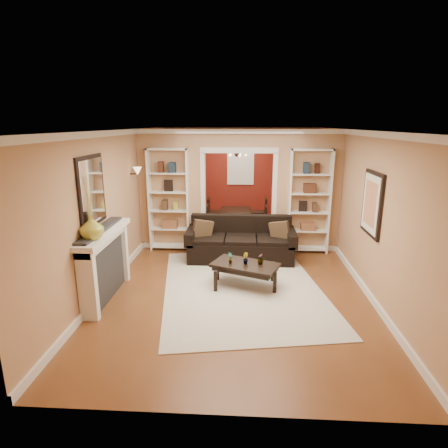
# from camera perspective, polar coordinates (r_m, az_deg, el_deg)

# --- Properties ---
(floor) EXTENTS (8.00, 8.00, 0.00)m
(floor) POSITION_cam_1_polar(r_m,az_deg,el_deg) (7.64, 1.95, -6.55)
(floor) COLOR brown
(floor) RESTS_ON ground
(ceiling) EXTENTS (8.00, 8.00, 0.00)m
(ceiling) POSITION_cam_1_polar(r_m,az_deg,el_deg) (7.10, 2.15, 14.15)
(ceiling) COLOR white
(ceiling) RESTS_ON ground
(wall_back) EXTENTS (8.00, 0.00, 8.00)m
(wall_back) POSITION_cam_1_polar(r_m,az_deg,el_deg) (11.20, 2.53, 7.56)
(wall_back) COLOR tan
(wall_back) RESTS_ON ground
(wall_front) EXTENTS (8.00, 0.00, 8.00)m
(wall_front) POSITION_cam_1_polar(r_m,az_deg,el_deg) (3.43, 0.46, -10.19)
(wall_front) COLOR tan
(wall_front) RESTS_ON ground
(wall_left) EXTENTS (0.00, 8.00, 8.00)m
(wall_left) POSITION_cam_1_polar(r_m,az_deg,el_deg) (7.64, -15.12, 3.50)
(wall_left) COLOR tan
(wall_left) RESTS_ON ground
(wall_right) EXTENTS (0.00, 8.00, 8.00)m
(wall_right) POSITION_cam_1_polar(r_m,az_deg,el_deg) (7.54, 19.42, 3.03)
(wall_right) COLOR tan
(wall_right) RESTS_ON ground
(partition_wall) EXTENTS (4.50, 0.15, 2.70)m
(partition_wall) POSITION_cam_1_polar(r_m,az_deg,el_deg) (8.43, 2.24, 5.07)
(partition_wall) COLOR tan
(partition_wall) RESTS_ON floor
(red_back_panel) EXTENTS (4.44, 0.04, 2.64)m
(red_back_panel) POSITION_cam_1_polar(r_m,az_deg,el_deg) (11.17, 2.53, 7.38)
(red_back_panel) COLOR maroon
(red_back_panel) RESTS_ON floor
(dining_window) EXTENTS (0.78, 0.03, 0.98)m
(dining_window) POSITION_cam_1_polar(r_m,az_deg,el_deg) (11.10, 2.54, 8.53)
(dining_window) COLOR #8CA5CC
(dining_window) RESTS_ON wall_back
(area_rug) EXTENTS (3.28, 4.16, 0.01)m
(area_rug) POSITION_cam_1_polar(r_m,az_deg,el_deg) (6.74, 2.73, -9.55)
(area_rug) COLOR beige
(area_rug) RESTS_ON floor
(sofa) EXTENTS (2.28, 0.99, 0.89)m
(sofa) POSITION_cam_1_polar(r_m,az_deg,el_deg) (7.91, 2.57, -2.35)
(sofa) COLOR black
(sofa) RESTS_ON floor
(pillow_left) EXTENTS (0.42, 0.28, 0.41)m
(pillow_left) POSITION_cam_1_polar(r_m,az_deg,el_deg) (7.89, -3.30, -0.93)
(pillow_left) COLOR brown
(pillow_left) RESTS_ON sofa
(pillow_right) EXTENTS (0.41, 0.27, 0.40)m
(pillow_right) POSITION_cam_1_polar(r_m,az_deg,el_deg) (7.87, 8.49, -1.15)
(pillow_right) COLOR brown
(pillow_right) RESTS_ON sofa
(coffee_table) EXTENTS (1.28, 1.00, 0.43)m
(coffee_table) POSITION_cam_1_polar(r_m,az_deg,el_deg) (6.70, 3.23, -7.77)
(coffee_table) COLOR black
(coffee_table) RESTS_ON floor
(plant_left) EXTENTS (0.12, 0.13, 0.20)m
(plant_left) POSITION_cam_1_polar(r_m,az_deg,el_deg) (6.59, 0.96, -5.19)
(plant_left) COLOR #336626
(plant_left) RESTS_ON coffee_table
(plant_center) EXTENTS (0.12, 0.13, 0.20)m
(plant_center) POSITION_cam_1_polar(r_m,az_deg,el_deg) (6.58, 3.27, -5.24)
(plant_center) COLOR #336626
(plant_center) RESTS_ON coffee_table
(plant_right) EXTENTS (0.11, 0.11, 0.19)m
(plant_right) POSITION_cam_1_polar(r_m,az_deg,el_deg) (6.59, 5.58, -5.33)
(plant_right) COLOR #336626
(plant_right) RESTS_ON coffee_table
(bookshelf_left) EXTENTS (0.90, 0.30, 2.30)m
(bookshelf_left) POSITION_cam_1_polar(r_m,az_deg,el_deg) (8.47, -8.36, 3.59)
(bookshelf_left) COLOR white
(bookshelf_left) RESTS_ON floor
(bookshelf_right) EXTENTS (0.90, 0.30, 2.30)m
(bookshelf_right) POSITION_cam_1_polar(r_m,az_deg,el_deg) (8.41, 12.83, 3.30)
(bookshelf_right) COLOR white
(bookshelf_right) RESTS_ON floor
(fireplace) EXTENTS (0.32, 1.70, 1.16)m
(fireplace) POSITION_cam_1_polar(r_m,az_deg,el_deg) (6.43, -17.42, -5.97)
(fireplace) COLOR white
(fireplace) RESTS_ON floor
(vase) EXTENTS (0.44, 0.44, 0.36)m
(vase) POSITION_cam_1_polar(r_m,az_deg,el_deg) (5.80, -19.54, -0.50)
(vase) COLOR #ABAB37
(vase) RESTS_ON fireplace
(mirror) EXTENTS (0.03, 0.95, 1.10)m
(mirror) POSITION_cam_1_polar(r_m,az_deg,el_deg) (6.17, -19.53, 4.75)
(mirror) COLOR silver
(mirror) RESTS_ON wall_left
(wall_sconce) EXTENTS (0.18, 0.18, 0.22)m
(wall_sconce) POSITION_cam_1_polar(r_m,az_deg,el_deg) (8.05, -13.46, 7.65)
(wall_sconce) COLOR #FFE0A5
(wall_sconce) RESTS_ON wall_left
(framed_art) EXTENTS (0.04, 0.85, 1.05)m
(framed_art) POSITION_cam_1_polar(r_m,az_deg,el_deg) (6.56, 21.56, 2.91)
(framed_art) COLOR black
(framed_art) RESTS_ON wall_right
(dining_table) EXTENTS (1.47, 0.82, 0.52)m
(dining_table) POSITION_cam_1_polar(r_m,az_deg,el_deg) (10.09, 1.92, 0.40)
(dining_table) COLOR black
(dining_table) RESTS_ON floor
(dining_chair_nw) EXTENTS (0.51, 0.51, 0.79)m
(dining_chair_nw) POSITION_cam_1_polar(r_m,az_deg,el_deg) (9.79, -1.33, 0.78)
(dining_chair_nw) COLOR black
(dining_chair_nw) RESTS_ON floor
(dining_chair_ne) EXTENTS (0.46, 0.46, 0.79)m
(dining_chair_ne) POSITION_cam_1_polar(r_m,az_deg,el_deg) (9.77, 5.11, 0.67)
(dining_chair_ne) COLOR black
(dining_chair_ne) RESTS_ON floor
(dining_chair_sw) EXTENTS (0.52, 0.52, 0.86)m
(dining_chair_sw) POSITION_cam_1_polar(r_m,az_deg,el_deg) (10.36, -1.07, 1.78)
(dining_chair_sw) COLOR black
(dining_chair_sw) RESTS_ON floor
(dining_chair_se) EXTENTS (0.52, 0.52, 0.88)m
(dining_chair_se) POSITION_cam_1_polar(r_m,az_deg,el_deg) (10.34, 5.03, 1.75)
(dining_chair_se) COLOR black
(dining_chair_se) RESTS_ON floor
(chandelier) EXTENTS (0.50, 0.50, 0.30)m
(chandelier) POSITION_cam_1_polar(r_m,az_deg,el_deg) (9.83, 2.46, 10.44)
(chandelier) COLOR #331D17
(chandelier) RESTS_ON ceiling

